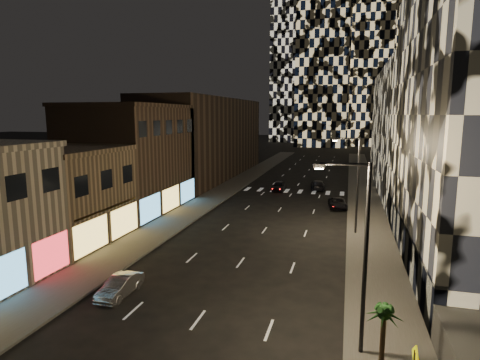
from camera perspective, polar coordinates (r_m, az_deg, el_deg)
The scene contains 17 objects.
sidewalk_left at distance 61.91m, azimuth -1.61°, elevation -1.07°, with size 4.00×120.00×0.15m, color #47443F.
sidewalk_right at distance 59.38m, azimuth 17.21°, elevation -1.94°, with size 4.00×120.00×0.15m, color #47443F.
curb_left at distance 61.34m, azimuth 0.27°, elevation -1.16°, with size 0.20×120.00×0.15m, color #4C4C47.
curb_right at distance 59.34m, azimuth 15.19°, elevation -1.85°, with size 0.20×120.00×0.15m, color #4C4C47.
retail_tan at distance 38.95m, azimuth -24.44°, elevation -2.23°, with size 10.00×10.00×8.00m, color #786148.
retail_brown at distance 48.79m, azimuth -15.25°, elevation 2.83°, with size 10.00×15.00×12.00m, color #453427.
retail_filler_left at distance 72.72m, azimuth -4.65°, elevation 5.95°, with size 10.00×40.00×14.00m, color #453427.
midrise_base at distance 34.51m, azimuth 22.51°, elevation -7.80°, with size 0.60×25.00×3.00m, color #383838.
midrise_filler_right at distance 66.47m, azimuth 26.09°, elevation 6.45°, with size 16.00×40.00×18.00m, color #232326.
tower_center_low at distance 152.95m, azimuth 12.13°, elevation 22.84°, with size 18.00×18.00×95.00m, color black.
streetlight_near at distance 19.21m, azimuth 16.76°, elevation -8.91°, with size 2.55×0.25×9.00m.
streetlight_far at distance 38.73m, azimuth 16.08°, elevation 0.22°, with size 2.55×0.25×9.00m.
car_silver_parked at distance 26.97m, azimuth -16.71°, elevation -14.27°, with size 1.31×3.75×1.24m, color gray.
car_dark_midlane at distance 59.75m, azimuth 5.53°, elevation -0.86°, with size 1.71×4.24×1.45m, color black.
car_dark_oncoming at distance 61.53m, azimuth 11.02°, elevation -0.70°, with size 2.00×4.91×1.43m, color black.
car_dark_rightlane at distance 49.93m, azimuth 13.72°, elevation -3.24°, with size 2.02×4.38×1.22m, color black.
palm_tree at distance 18.52m, azimuth 19.79°, elevation -18.00°, with size 1.67×1.70×3.34m.
Camera 1 is at (7.65, -8.28, 11.23)m, focal length 30.00 mm.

